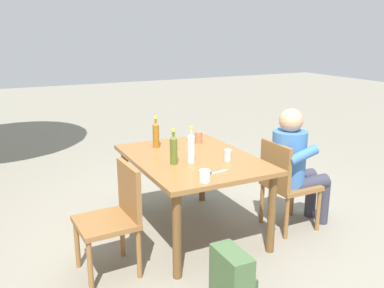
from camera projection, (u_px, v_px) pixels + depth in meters
ground_plane at (192, 231)px, 3.95m from camera, size 24.00×24.00×0.00m
dining_table at (192, 166)px, 3.77m from camera, size 1.43×1.05×0.75m
chair_near_left at (285, 181)px, 3.90m from camera, size 0.44×0.44×0.87m
chair_far_left at (116, 213)px, 3.19m from camera, size 0.46×0.46×0.87m
person_in_white_shirt at (295, 162)px, 3.90m from camera, size 0.47×0.61×1.18m
bottle_olive at (174, 149)px, 3.51m from camera, size 0.06×0.06×0.31m
bottle_amber at (156, 134)px, 4.02m from camera, size 0.06×0.06×0.31m
bottle_clear at (191, 147)px, 3.55m from camera, size 0.06×0.06×0.32m
cup_white at (205, 176)px, 3.11m from camera, size 0.08×0.08×0.09m
cup_steel at (228, 155)px, 3.62m from camera, size 0.07×0.07×0.10m
cup_glass at (174, 145)px, 3.93m from camera, size 0.08×0.08×0.11m
cup_terracotta at (199, 137)px, 4.20m from camera, size 0.08×0.08×0.12m
table_knife at (213, 173)px, 3.30m from camera, size 0.06×0.24×0.01m
backpack_by_near_side at (233, 280)px, 2.83m from camera, size 0.34×0.23×0.42m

